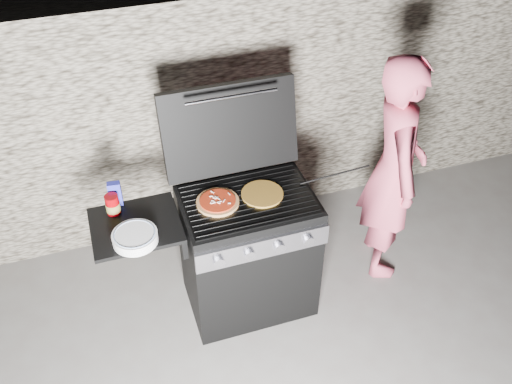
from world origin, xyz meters
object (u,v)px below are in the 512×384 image
object	(u,v)px
sauce_jar	(113,204)
person	(394,170)
gas_grill	(211,261)
pizza_topped	(218,201)

from	to	relation	value
sauce_jar	person	xyz separation A→B (m)	(1.80, -0.06, -0.14)
gas_grill	pizza_topped	distance (m)	0.47
person	gas_grill	bearing A→B (deg)	111.40
gas_grill	sauce_jar	world-z (taller)	sauce_jar
pizza_topped	sauce_jar	world-z (taller)	sauce_jar
gas_grill	person	bearing A→B (deg)	3.50
pizza_topped	person	size ratio (longest dim) A/B	0.15
pizza_topped	gas_grill	bearing A→B (deg)	-166.74
gas_grill	pizza_topped	world-z (taller)	pizza_topped
pizza_topped	person	world-z (taller)	person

